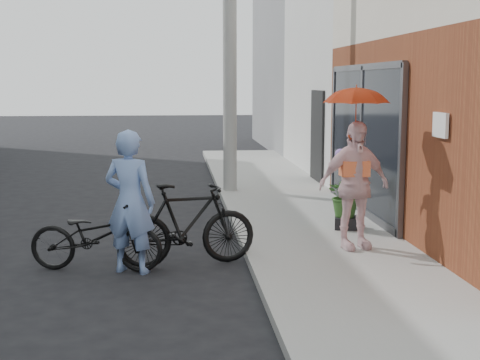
{
  "coord_description": "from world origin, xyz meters",
  "views": [
    {
      "loc": [
        -0.03,
        -7.57,
        2.34
      ],
      "look_at": [
        0.79,
        0.78,
        1.1
      ],
      "focal_mm": 50.0,
      "sensor_mm": 36.0,
      "label": 1
    }
  ],
  "objects": [
    {
      "name": "ground",
      "position": [
        0.0,
        0.0,
        0.0
      ],
      "size": [
        80.0,
        80.0,
        0.0
      ],
      "primitive_type": "plane",
      "color": "black",
      "rests_on": "ground"
    },
    {
      "name": "sidewalk",
      "position": [
        2.1,
        2.0,
        0.06
      ],
      "size": [
        2.2,
        24.0,
        0.12
      ],
      "primitive_type": "cube",
      "color": "#999994",
      "rests_on": "ground"
    },
    {
      "name": "curb",
      "position": [
        0.94,
        2.0,
        0.06
      ],
      "size": [
        0.12,
        24.0,
        0.12
      ],
      "primitive_type": "cube",
      "color": "#9E9E99",
      "rests_on": "ground"
    },
    {
      "name": "plaster_building",
      "position": [
        7.2,
        9.0,
        3.5
      ],
      "size": [
        8.0,
        6.0,
        7.0
      ],
      "primitive_type": "cube",
      "color": "silver",
      "rests_on": "ground"
    },
    {
      "name": "east_building_far",
      "position": [
        7.2,
        16.0,
        3.5
      ],
      "size": [
        8.0,
        8.0,
        7.0
      ],
      "primitive_type": "cube",
      "color": "gray",
      "rests_on": "ground"
    },
    {
      "name": "utility_pole",
      "position": [
        1.1,
        6.0,
        3.5
      ],
      "size": [
        0.28,
        0.28,
        7.0
      ],
      "primitive_type": "cylinder",
      "color": "#9E9E99",
      "rests_on": "ground"
    },
    {
      "name": "officer",
      "position": [
        -0.58,
        0.55,
        0.88
      ],
      "size": [
        0.76,
        0.63,
        1.77
      ],
      "primitive_type": "imported",
      "rotation": [
        0.0,
        0.0,
        2.77
      ],
      "color": "#7999D7",
      "rests_on": "ground"
    },
    {
      "name": "bike_left",
      "position": [
        -1.02,
        0.66,
        0.44
      ],
      "size": [
        1.75,
        0.89,
        0.88
      ],
      "primitive_type": "imported",
      "rotation": [
        0.0,
        0.0,
        1.38
      ],
      "color": "black",
      "rests_on": "ground"
    },
    {
      "name": "bike_right",
      "position": [
        0.11,
        0.78,
        0.54
      ],
      "size": [
        1.85,
        0.85,
        1.07
      ],
      "primitive_type": "imported",
      "rotation": [
        0.0,
        0.0,
        1.77
      ],
      "color": "black",
      "rests_on": "ground"
    },
    {
      "name": "kimono_woman",
      "position": [
        2.34,
        1.0,
        0.98
      ],
      "size": [
        1.07,
        0.62,
        1.71
      ],
      "primitive_type": "imported",
      "rotation": [
        0.0,
        0.0,
        0.21
      ],
      "color": "silver",
      "rests_on": "sidewalk"
    },
    {
      "name": "parasol",
      "position": [
        2.34,
        1.0,
        2.19
      ],
      "size": [
        0.82,
        0.82,
        0.72
      ],
      "primitive_type": "imported",
      "color": "#C63C17",
      "rests_on": "kimono_woman"
    },
    {
      "name": "planter",
      "position": [
        2.56,
        2.2,
        0.21
      ],
      "size": [
        0.41,
        0.41,
        0.18
      ],
      "primitive_type": "cube",
      "rotation": [
        0.0,
        0.0,
        -0.24
      ],
      "color": "black",
      "rests_on": "sidewalk"
    },
    {
      "name": "potted_plant",
      "position": [
        2.56,
        2.2,
        0.64
      ],
      "size": [
        0.62,
        0.53,
        0.68
      ],
      "primitive_type": "imported",
      "color": "#336126",
      "rests_on": "planter"
    }
  ]
}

